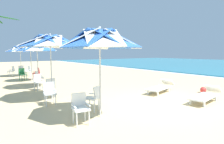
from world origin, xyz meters
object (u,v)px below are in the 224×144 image
at_px(plastic_chair_2, 50,92).
at_px(beach_umbrella_2, 37,47).
at_px(plastic_chair_4, 38,81).
at_px(plastic_chair_10, 28,70).
at_px(beach_ball, 203,90).
at_px(plastic_chair_6, 22,73).
at_px(beach_umbrella_4, 20,49).
at_px(plastic_chair_0, 80,106).
at_px(sun_lounger_1, 161,87).
at_px(beach_umbrella_3, 30,47).
at_px(plastic_chair_7, 37,73).
at_px(plastic_chair_9, 21,70).
at_px(beach_umbrella_1, 50,42).
at_px(plastic_chair_5, 38,77).
at_px(beach_umbrella_0, 100,40).
at_px(plastic_chair_1, 94,97).
at_px(plastic_chair_8, 12,71).
at_px(sun_lounger_0, 206,95).
at_px(plastic_chair_3, 50,86).

relative_size(plastic_chair_2, beach_umbrella_2, 0.32).
relative_size(plastic_chair_4, plastic_chair_10, 1.00).
bearing_deg(beach_ball, plastic_chair_6, -147.19).
bearing_deg(plastic_chair_10, beach_umbrella_4, -113.28).
height_order(plastic_chair_0, beach_umbrella_2, beach_umbrella_2).
relative_size(sun_lounger_1, beach_ball, 7.45).
bearing_deg(plastic_chair_4, beach_umbrella_3, 172.74).
bearing_deg(plastic_chair_7, beach_umbrella_3, -33.73).
relative_size(plastic_chair_0, plastic_chair_9, 1.00).
distance_m(beach_umbrella_2, beach_umbrella_4, 6.16).
bearing_deg(beach_umbrella_1, plastic_chair_7, 171.05).
bearing_deg(plastic_chair_7, plastic_chair_5, -12.19).
bearing_deg(beach_umbrella_2, plastic_chair_0, -4.41).
height_order(beach_umbrella_0, plastic_chair_1, beach_umbrella_0).
bearing_deg(plastic_chair_8, sun_lounger_1, 24.13).
distance_m(plastic_chair_1, beach_umbrella_1, 3.25).
bearing_deg(plastic_chair_5, beach_umbrella_2, -14.84).
distance_m(plastic_chair_1, plastic_chair_5, 6.52).
bearing_deg(sun_lounger_0, sun_lounger_1, -178.88).
bearing_deg(plastic_chair_5, plastic_chair_10, 174.96).
height_order(beach_umbrella_1, beach_umbrella_3, beach_umbrella_1).
bearing_deg(plastic_chair_8, plastic_chair_1, 4.11).
height_order(beach_umbrella_2, plastic_chair_9, beach_umbrella_2).
bearing_deg(plastic_chair_6, beach_umbrella_3, 23.55).
distance_m(beach_umbrella_1, plastic_chair_3, 2.01).
height_order(beach_umbrella_1, plastic_chair_2, beach_umbrella_1).
bearing_deg(beach_umbrella_0, beach_umbrella_1, -171.08).
bearing_deg(plastic_chair_0, plastic_chair_3, 175.27).
height_order(beach_umbrella_4, plastic_chair_10, beach_umbrella_4).
bearing_deg(plastic_chair_5, plastic_chair_2, -9.70).
relative_size(plastic_chair_1, plastic_chair_5, 1.00).
relative_size(beach_umbrella_2, beach_ball, 9.15).
relative_size(plastic_chair_1, plastic_chair_4, 1.00).
bearing_deg(beach_ball, beach_umbrella_0, -90.79).
xyz_separation_m(plastic_chair_2, beach_ball, (2.42, 6.89, -0.35)).
height_order(beach_umbrella_2, plastic_chair_6, beach_umbrella_2).
height_order(plastic_chair_7, plastic_chair_8, same).
distance_m(beach_umbrella_0, plastic_chair_3, 4.08).
bearing_deg(beach_umbrella_2, plastic_chair_3, -3.95).
distance_m(plastic_chair_4, beach_ball, 8.53).
bearing_deg(beach_umbrella_4, plastic_chair_10, 66.72).
bearing_deg(plastic_chair_1, plastic_chair_4, -172.95).
xyz_separation_m(plastic_chair_0, sun_lounger_0, (0.89, 5.22, -0.22)).
relative_size(plastic_chair_6, plastic_chair_7, 1.00).
distance_m(plastic_chair_2, plastic_chair_6, 7.61).
height_order(plastic_chair_9, plastic_chair_10, same).
bearing_deg(beach_umbrella_4, plastic_chair_5, 0.64).
relative_size(plastic_chair_3, plastic_chair_7, 1.00).
bearing_deg(plastic_chair_4, beach_umbrella_0, 4.85).
relative_size(plastic_chair_9, plastic_chair_10, 1.00).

